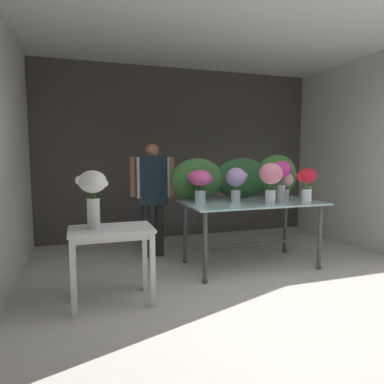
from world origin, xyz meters
name	(u,v)px	position (x,y,z in m)	size (l,w,h in m)	color
ground_plane	(220,266)	(0.00, 1.86, 0.00)	(8.18, 8.18, 0.00)	beige
wall_back	(181,154)	(0.00, 3.72, 1.47)	(5.03, 0.12, 2.94)	#4C4742
wall_left	(0,154)	(-2.51, 1.86, 1.47)	(0.12, 3.84, 2.94)	silver
wall_right	(376,154)	(2.51, 1.86, 1.47)	(0.12, 3.84, 2.94)	silver
ceiling_slab	(223,28)	(0.00, 1.86, 3.00)	(5.15, 3.84, 0.12)	silver
display_table_glass	(251,212)	(0.37, 1.74, 0.73)	(1.75, 0.98, 0.86)	#A7D2D2
side_table_white	(111,239)	(-1.45, 1.15, 0.65)	(0.80, 0.51, 0.76)	white
florist	(152,186)	(-0.75, 2.57, 1.01)	(0.63, 0.24, 1.62)	#232328
foliage_backdrop	(239,178)	(0.38, 2.11, 1.14)	(1.90, 0.26, 0.60)	#387033
vase_rosy_anemones	(271,178)	(0.46, 1.41, 1.19)	(0.31, 0.28, 0.51)	silver
vase_blush_freesia	(285,183)	(0.88, 1.77, 1.08)	(0.23, 0.22, 0.37)	silver
vase_magenta_hydrangea	(281,174)	(0.70, 1.57, 1.21)	(0.29, 0.25, 0.52)	silver
vase_fuchsia_dahlias	(200,182)	(-0.30, 1.84, 1.12)	(0.33, 0.29, 0.41)	silver
vase_lilac_peonies	(236,180)	(0.17, 1.77, 1.14)	(0.28, 0.26, 0.44)	silver
vase_crimson_tulips	(307,182)	(0.92, 1.35, 1.13)	(0.24, 0.22, 0.44)	silver
vase_white_roses_tall	(93,191)	(-1.61, 1.15, 1.12)	(0.30, 0.26, 0.56)	silver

